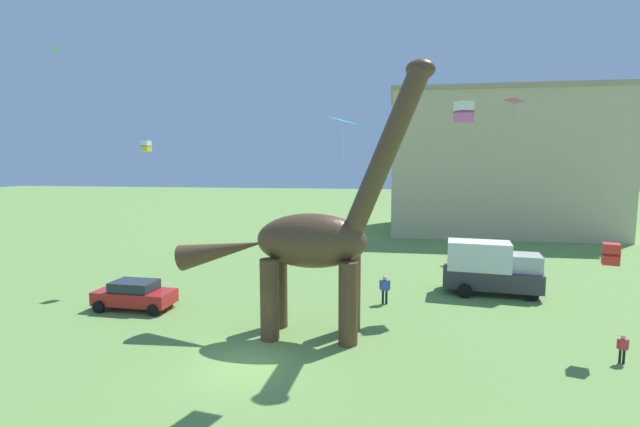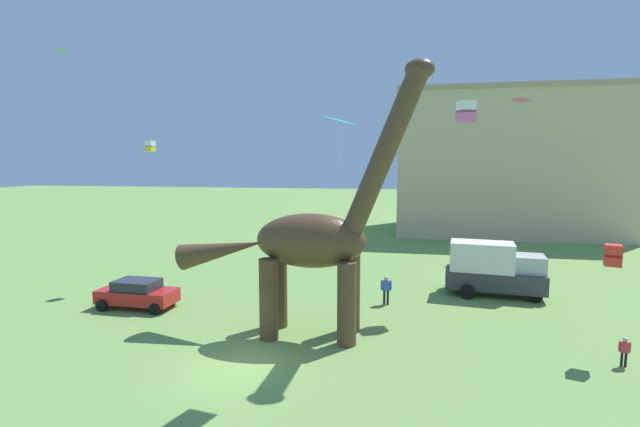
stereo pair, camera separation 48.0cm
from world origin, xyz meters
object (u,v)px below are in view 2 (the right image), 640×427
at_px(dinosaur_sculpture, 309,241).
at_px(person_watching_child, 386,287).
at_px(parked_sedan_left, 137,293).
at_px(kite_near_low, 340,121).
at_px(kite_drifting, 62,50).
at_px(person_vendor_side, 625,349).
at_px(kite_mid_right, 613,255).
at_px(kite_mid_left, 521,100).
at_px(kite_far_left, 150,146).
at_px(parked_box_truck, 493,268).
at_px(kite_apex, 466,112).

bearing_deg(dinosaur_sculpture, person_watching_child, 90.93).
height_order(parked_sedan_left, kite_near_low, kite_near_low).
height_order(person_watching_child, kite_drifting, kite_drifting).
relative_size(dinosaur_sculpture, person_vendor_side, 10.34).
relative_size(kite_mid_right, kite_mid_left, 0.47).
relative_size(parked_sedan_left, kite_mid_left, 2.34).
relative_size(person_vendor_side, kite_drifting, 1.27).
bearing_deg(kite_drifting, kite_mid_left, 21.48).
bearing_deg(kite_far_left, dinosaur_sculpture, -30.46).
distance_m(parked_sedan_left, parked_box_truck, 20.49).
bearing_deg(kite_far_left, kite_near_low, -36.09).
bearing_deg(person_watching_child, parked_sedan_left, -45.00).
bearing_deg(kite_apex, parked_sedan_left, -166.79).
bearing_deg(parked_sedan_left, kite_drifting, 146.19).
bearing_deg(kite_mid_right, dinosaur_sculpture, 179.83).
relative_size(person_watching_child, kite_mid_left, 0.89).
height_order(parked_sedan_left, person_vendor_side, parked_sedan_left).
xyz_separation_m(kite_far_left, kite_mid_left, (25.48, 14.46, 4.18)).
height_order(parked_box_truck, kite_mid_right, kite_mid_right).
height_order(dinosaur_sculpture, person_watching_child, dinosaur_sculpture).
relative_size(dinosaur_sculpture, parked_box_truck, 2.09).
distance_m(person_watching_child, kite_apex, 10.57).
bearing_deg(kite_near_low, parked_sedan_left, 156.67).
relative_size(person_vendor_side, kite_mid_right, 1.37).
height_order(kite_drifting, kite_apex, kite_drifting).
bearing_deg(dinosaur_sculpture, kite_apex, 73.95).
xyz_separation_m(dinosaur_sculpture, kite_near_low, (1.79, -2.96, 5.02)).
bearing_deg(kite_near_low, kite_far_left, 143.91).
xyz_separation_m(person_vendor_side, kite_mid_right, (-0.24, 0.97, 3.49)).
relative_size(person_vendor_side, kite_far_left, 1.76).
xyz_separation_m(parked_box_truck, kite_mid_right, (2.95, -8.15, 2.56)).
height_order(parked_sedan_left, kite_mid_right, kite_mid_right).
distance_m(parked_sedan_left, person_vendor_side, 23.00).
height_order(parked_sedan_left, parked_box_truck, parked_box_truck).
bearing_deg(person_watching_child, kite_far_left, -64.30).
bearing_deg(kite_far_left, kite_drifting, 167.60).
height_order(person_vendor_side, kite_apex, kite_apex).
height_order(parked_sedan_left, kite_mid_left, kite_mid_left).
height_order(dinosaur_sculpture, person_vendor_side, dinosaur_sculpture).
relative_size(person_watching_child, kite_near_low, 0.95).
distance_m(kite_drifting, kite_apex, 26.94).
bearing_deg(parked_sedan_left, dinosaur_sculpture, -10.46).
bearing_deg(kite_mid_left, kite_far_left, -150.42).
distance_m(parked_sedan_left, kite_mid_left, 32.97).
relative_size(dinosaur_sculpture, kite_apex, 10.73).
xyz_separation_m(parked_box_truck, person_vendor_side, (3.19, -9.12, -0.93)).
bearing_deg(kite_drifting, kite_apex, -4.87).
bearing_deg(kite_far_left, parked_box_truck, 3.20).
bearing_deg(kite_mid_left, kite_drifting, -158.52).
relative_size(parked_sedan_left, person_watching_child, 2.63).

